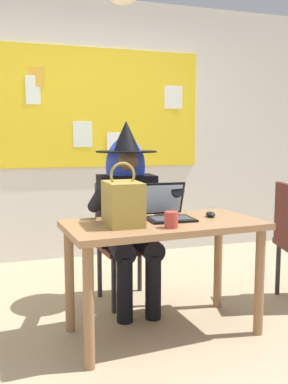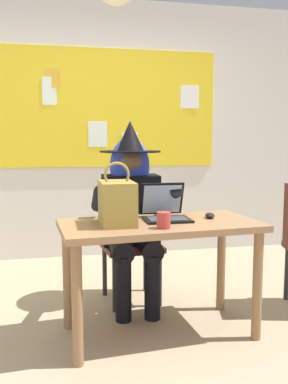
{
  "view_description": "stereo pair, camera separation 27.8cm",
  "coord_description": "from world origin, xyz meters",
  "px_view_note": "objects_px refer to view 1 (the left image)",
  "views": [
    {
      "loc": [
        -0.77,
        -2.45,
        1.23
      ],
      "look_at": [
        0.09,
        0.27,
        0.88
      ],
      "focal_mm": 39.55,
      "sensor_mm": 36.0,
      "label": 1
    },
    {
      "loc": [
        -0.5,
        -2.52,
        1.23
      ],
      "look_at": [
        0.09,
        0.27,
        0.88
      ],
      "focal_mm": 39.55,
      "sensor_mm": 36.0,
      "label": 2
    }
  ],
  "objects_px": {
    "chair_at_desk": "(124,235)",
    "laptop": "(168,211)",
    "desk_main": "(164,239)",
    "computer_mouse": "(211,214)",
    "handbag": "(123,203)",
    "coffee_mug": "(171,220)",
    "person_costumed": "(128,202)"
  },
  "relations": [
    {
      "from": "laptop",
      "to": "coffee_mug",
      "type": "relative_size",
      "value": 3.23
    },
    {
      "from": "laptop",
      "to": "handbag",
      "type": "distance_m",
      "value": 0.35
    },
    {
      "from": "chair_at_desk",
      "to": "laptop",
      "type": "height_order",
      "value": "laptop"
    },
    {
      "from": "computer_mouse",
      "to": "person_costumed",
      "type": "bearing_deg",
      "value": 145.8
    },
    {
      "from": "computer_mouse",
      "to": "coffee_mug",
      "type": "bearing_deg",
      "value": -133.06
    },
    {
      "from": "laptop",
      "to": "handbag",
      "type": "bearing_deg",
      "value": -161.16
    },
    {
      "from": "handbag",
      "to": "coffee_mug",
      "type": "bearing_deg",
      "value": -34.09
    },
    {
      "from": "chair_at_desk",
      "to": "laptop",
      "type": "distance_m",
      "value": 0.65
    },
    {
      "from": "desk_main",
      "to": "person_costumed",
      "type": "height_order",
      "value": "person_costumed"
    },
    {
      "from": "chair_at_desk",
      "to": "person_costumed",
      "type": "height_order",
      "value": "person_costumed"
    },
    {
      "from": "desk_main",
      "to": "coffee_mug",
      "type": "height_order",
      "value": "coffee_mug"
    },
    {
      "from": "computer_mouse",
      "to": "handbag",
      "type": "height_order",
      "value": "handbag"
    },
    {
      "from": "coffee_mug",
      "to": "desk_main",
      "type": "bearing_deg",
      "value": 82.56
    },
    {
      "from": "chair_at_desk",
      "to": "handbag",
      "type": "xyz_separation_m",
      "value": [
        -0.18,
        -0.68,
        0.35
      ]
    },
    {
      "from": "coffee_mug",
      "to": "handbag",
      "type": "bearing_deg",
      "value": 145.91
    },
    {
      "from": "desk_main",
      "to": "chair_at_desk",
      "type": "distance_m",
      "value": 0.68
    },
    {
      "from": "laptop",
      "to": "computer_mouse",
      "type": "bearing_deg",
      "value": -4.23
    },
    {
      "from": "chair_at_desk",
      "to": "person_costumed",
      "type": "xyz_separation_m",
      "value": [
        0.0,
        -0.12,
        0.27
      ]
    },
    {
      "from": "computer_mouse",
      "to": "handbag",
      "type": "xyz_separation_m",
      "value": [
        -0.62,
        -0.08,
        0.12
      ]
    },
    {
      "from": "laptop",
      "to": "coffee_mug",
      "type": "xyz_separation_m",
      "value": [
        -0.08,
        -0.27,
        -0.0
      ]
    },
    {
      "from": "person_costumed",
      "to": "coffee_mug",
      "type": "relative_size",
      "value": 14.41
    },
    {
      "from": "chair_at_desk",
      "to": "handbag",
      "type": "height_order",
      "value": "handbag"
    },
    {
      "from": "desk_main",
      "to": "computer_mouse",
      "type": "xyz_separation_m",
      "value": [
        0.35,
        0.06,
        0.13
      ]
    },
    {
      "from": "laptop",
      "to": "handbag",
      "type": "height_order",
      "value": "handbag"
    },
    {
      "from": "computer_mouse",
      "to": "coffee_mug",
      "type": "relative_size",
      "value": 1.09
    },
    {
      "from": "desk_main",
      "to": "handbag",
      "type": "distance_m",
      "value": 0.36
    },
    {
      "from": "person_costumed",
      "to": "coffee_mug",
      "type": "bearing_deg",
      "value": 7.13
    },
    {
      "from": "chair_at_desk",
      "to": "person_costumed",
      "type": "relative_size",
      "value": 0.66
    },
    {
      "from": "desk_main",
      "to": "person_costumed",
      "type": "xyz_separation_m",
      "value": [
        -0.08,
        0.54,
        0.16
      ]
    },
    {
      "from": "handbag",
      "to": "computer_mouse",
      "type": "bearing_deg",
      "value": 7.42
    },
    {
      "from": "chair_at_desk",
      "to": "computer_mouse",
      "type": "height_order",
      "value": "chair_at_desk"
    },
    {
      "from": "computer_mouse",
      "to": "handbag",
      "type": "bearing_deg",
      "value": -158.95
    }
  ]
}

